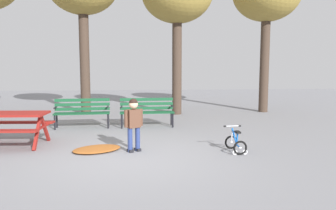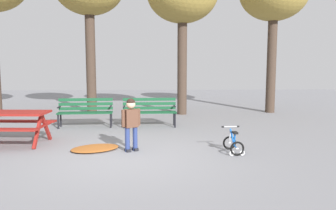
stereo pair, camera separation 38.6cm
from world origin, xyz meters
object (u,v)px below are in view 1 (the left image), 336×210
object	(u,v)px
park_bench_far_left	(82,110)
child_standing	(134,120)
picnic_table	(6,120)
park_bench_left	(147,110)
kids_bicycle	(236,143)

from	to	relation	value
park_bench_far_left	child_standing	distance (m)	3.32
picnic_table	park_bench_left	world-z (taller)	park_bench_left
picnic_table	park_bench_far_left	world-z (taller)	park_bench_far_left
picnic_table	park_bench_left	bearing A→B (deg)	33.63
child_standing	park_bench_far_left	bearing A→B (deg)	117.98
picnic_table	park_bench_left	xyz separation A→B (m)	(3.26, 2.17, -0.08)
park_bench_far_left	park_bench_left	bearing A→B (deg)	0.53
park_bench_left	park_bench_far_left	bearing A→B (deg)	-179.47
kids_bicycle	child_standing	bearing A→B (deg)	174.44
picnic_table	child_standing	size ratio (longest dim) A/B	1.64
park_bench_far_left	park_bench_left	xyz separation A→B (m)	(1.90, 0.02, 0.00)
park_bench_far_left	kids_bicycle	distance (m)	4.88
park_bench_left	kids_bicycle	world-z (taller)	park_bench_left
child_standing	kids_bicycle	world-z (taller)	child_standing
picnic_table	kids_bicycle	size ratio (longest dim) A/B	3.23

